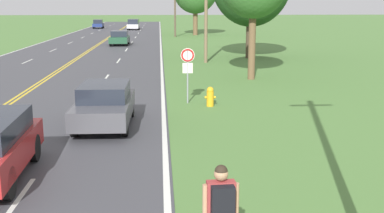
# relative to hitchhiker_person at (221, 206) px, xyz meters

# --- Properties ---
(hitchhiker_person) EXTENTS (0.59, 0.42, 1.74)m
(hitchhiker_person) POSITION_rel_hitchhiker_person_xyz_m (0.00, 0.00, 0.00)
(hitchhiker_person) COLOR #475175
(hitchhiker_person) RESTS_ON ground
(fire_hydrant) EXTENTS (0.47, 0.31, 0.83)m
(fire_hydrant) POSITION_rel_hitchhiker_person_xyz_m (1.15, 12.68, -0.64)
(fire_hydrant) COLOR gold
(fire_hydrant) RESTS_ON ground
(traffic_sign) EXTENTS (0.60, 0.10, 2.39)m
(traffic_sign) POSITION_rel_hitchhiker_person_xyz_m (0.24, 13.38, 0.73)
(traffic_sign) COLOR gray
(traffic_sign) RESTS_ON ground
(car_dark_grey_sedan_mid_near) EXTENTS (1.90, 4.46, 1.48)m
(car_dark_grey_sedan_mid_near) POSITION_rel_hitchhiker_person_xyz_m (-2.91, 9.63, -0.29)
(car_dark_grey_sedan_mid_near) COLOR black
(car_dark_grey_sedan_mid_near) RESTS_ON ground
(car_dark_green_sedan_mid_far) EXTENTS (1.90, 4.36, 1.50)m
(car_dark_green_sedan_mid_far) POSITION_rel_hitchhiker_person_xyz_m (-5.16, 44.44, -0.29)
(car_dark_green_sedan_mid_far) COLOR black
(car_dark_green_sedan_mid_far) RESTS_ON ground
(car_silver_suv_receding) EXTENTS (2.09, 4.04, 1.78)m
(car_silver_suv_receding) POSITION_rel_hitchhiker_person_xyz_m (-5.32, 76.05, -0.14)
(car_silver_suv_receding) COLOR black
(car_silver_suv_receding) RESTS_ON ground
(car_dark_blue_sedan_distant) EXTENTS (1.85, 4.13, 1.57)m
(car_dark_blue_sedan_distant) POSITION_rel_hitchhiker_person_xyz_m (-11.93, 81.54, -0.27)
(car_dark_blue_sedan_distant) COLOR black
(car_dark_blue_sedan_distant) RESTS_ON ground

